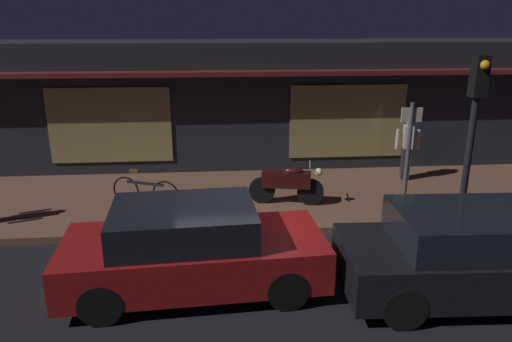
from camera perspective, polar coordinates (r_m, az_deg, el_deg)
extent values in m
plane|color=black|center=(8.84, -1.71, -10.65)|extent=(60.00, 60.00, 0.00)
cube|color=brown|center=(11.55, -2.52, -3.31)|extent=(18.00, 4.00, 0.15)
cube|color=black|center=(14.39, -3.16, 7.96)|extent=(18.00, 2.80, 3.60)
cube|color=olive|center=(13.35, -16.87, 5.18)|extent=(3.20, 0.04, 2.00)
cube|color=olive|center=(13.53, 10.79, 5.78)|extent=(3.20, 0.04, 2.00)
cube|color=#591919|center=(12.62, -3.01, 11.44)|extent=(16.20, 0.50, 0.12)
cylinder|color=black|center=(11.00, 0.72, -2.28)|extent=(0.61, 0.23, 0.60)
cylinder|color=black|center=(10.96, 6.45, -2.49)|extent=(0.61, 0.23, 0.60)
cube|color=black|center=(10.87, 3.61, -1.00)|extent=(1.13, 0.49, 0.36)
ellipsoid|color=black|center=(10.81, 4.42, -0.02)|extent=(0.48, 0.32, 0.20)
sphere|color=#F9EDB7|center=(10.80, 7.44, -0.12)|extent=(0.18, 0.18, 0.18)
cylinder|color=gray|center=(10.75, 6.41, 0.78)|extent=(0.14, 0.55, 0.03)
torus|color=black|center=(11.29, -15.12, -2.24)|extent=(0.63, 0.29, 0.66)
torus|color=black|center=(10.80, -10.62, -2.82)|extent=(0.63, 0.29, 0.66)
cube|color=black|center=(10.96, -13.00, -1.44)|extent=(0.85, 0.38, 0.06)
cube|color=brown|center=(11.00, -14.22, 0.03)|extent=(0.22, 0.15, 0.06)
cylinder|color=black|center=(10.65, -11.17, 0.11)|extent=(0.18, 0.40, 0.02)
cube|color=#28232D|center=(13.22, 17.26, 0.89)|extent=(0.26, 0.32, 0.85)
cube|color=#B2AD9E|center=(13.05, 17.54, 3.90)|extent=(0.30, 0.42, 0.58)
sphere|color=tan|center=(12.96, 17.71, 5.70)|extent=(0.22, 0.22, 0.22)
cylinder|color=#B2AD9E|center=(13.11, 18.63, 3.54)|extent=(0.11, 0.11, 0.52)
cylinder|color=#B2AD9E|center=(13.02, 16.38, 3.66)|extent=(0.11, 0.11, 0.52)
cylinder|color=#47474C|center=(10.67, 17.48, 1.33)|extent=(0.09, 0.09, 2.40)
cube|color=beige|center=(10.46, 17.95, 6.34)|extent=(0.44, 0.03, 0.30)
cylinder|color=black|center=(9.38, 23.79, 1.34)|extent=(0.12, 0.12, 3.60)
cube|color=black|center=(9.12, 24.90, 10.12)|extent=(0.24, 0.24, 0.70)
sphere|color=orange|center=(8.99, 25.47, 11.26)|extent=(0.16, 0.16, 0.16)
cylinder|color=black|center=(8.77, 1.62, -8.55)|extent=(0.65, 0.26, 0.64)
cylinder|color=black|center=(7.42, 3.74, -13.76)|extent=(0.65, 0.26, 0.64)
cylinder|color=black|center=(8.76, -16.31, -9.34)|extent=(0.65, 0.26, 0.64)
cylinder|color=black|center=(7.41, -17.89, -14.72)|extent=(0.65, 0.26, 0.64)
cube|color=maroon|center=(7.86, -7.27, -10.07)|extent=(4.20, 2.01, 0.68)
cube|color=black|center=(7.62, -8.56, -6.45)|extent=(2.30, 1.74, 0.64)
cylinder|color=black|center=(8.59, 13.68, -9.67)|extent=(0.65, 0.25, 0.64)
cylinder|color=black|center=(7.30, 17.05, -15.16)|extent=(0.65, 0.25, 0.64)
cube|color=black|center=(8.32, 24.37, -9.96)|extent=(4.17, 1.93, 0.68)
cube|color=black|center=(8.03, 23.90, -6.55)|extent=(2.26, 1.69, 0.64)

